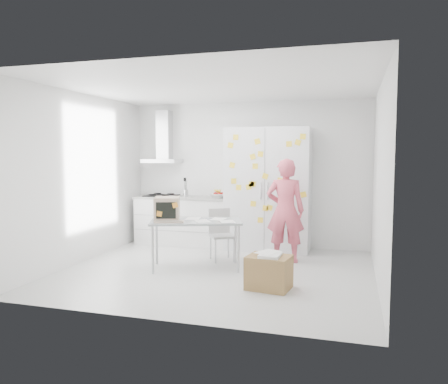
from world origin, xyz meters
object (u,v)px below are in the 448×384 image
(chair, at_px, (221,231))
(cardboard_box, at_px, (269,272))
(desk, at_px, (178,215))
(person, at_px, (285,210))

(chair, bearing_deg, cardboard_box, -84.67)
(cardboard_box, bearing_deg, desk, 157.53)
(chair, distance_m, cardboard_box, 1.70)
(person, bearing_deg, desk, 24.74)
(person, relative_size, chair, 1.98)
(person, distance_m, chair, 1.10)
(person, height_order, desk, person)
(person, bearing_deg, cardboard_box, 85.70)
(cardboard_box, bearing_deg, person, 90.63)
(desk, xyz_separation_m, chair, (0.48, 0.69, -0.35))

